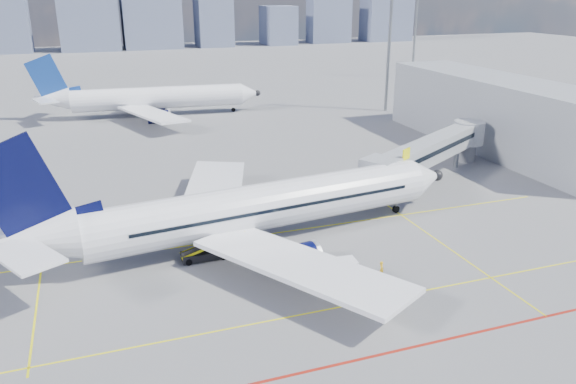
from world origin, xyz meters
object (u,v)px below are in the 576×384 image
Objects in this scene: cargo_dolly at (335,271)px; ramp_worker at (381,270)px; baggage_tug at (335,276)px; second_aircraft at (149,98)px; main_aircraft at (248,210)px; belt_loader at (206,253)px.

cargo_dolly reaches higher than ramp_worker.
second_aircraft is at bearing 117.55° from baggage_tug.
second_aircraft is 67.92m from baggage_tug.
ramp_worker is at bearing -2.68° from cargo_dolly.
main_aircraft reaches higher than belt_loader.
cargo_dolly is 2.42× the size of ramp_worker.
belt_loader is 3.75× the size of ramp_worker.
baggage_tug is 3.89m from ramp_worker.
main_aircraft is 58.02m from second_aircraft.
main_aircraft is 18.94× the size of baggage_tug.
belt_loader is (-4.28, -1.92, -2.62)m from main_aircraft.
baggage_tug is 0.63× the size of cargo_dolly.
baggage_tug is 0.41m from cargo_dolly.
baggage_tug is at bearing -133.66° from cargo_dolly.
main_aircraft is 11.95× the size of cargo_dolly.
main_aircraft is 5.37m from belt_loader.
baggage_tug is at bearing -79.87° from second_aircraft.
belt_loader is at bearing 67.62° from ramp_worker.
baggage_tug is (6.43, -67.56, -2.55)m from second_aircraft.
cargo_dolly is at bearing 64.24° from baggage_tug.
belt_loader is 14.80m from ramp_worker.
baggage_tug is 11.48m from belt_loader.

